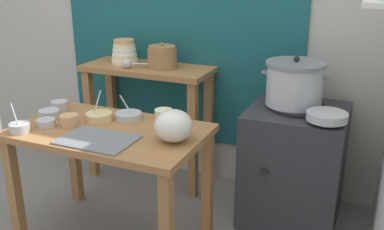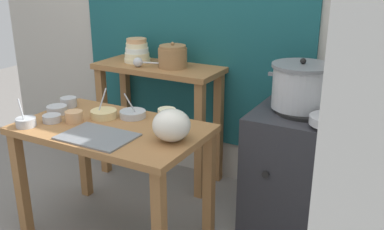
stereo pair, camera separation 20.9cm
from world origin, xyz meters
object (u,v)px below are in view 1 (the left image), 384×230
at_px(steamer_pot, 295,83).
at_px(prep_bowl_2, 60,105).
at_px(prep_table, 110,147).
at_px(prep_bowl_3, 99,116).
at_px(bowl_stack_enamel, 124,53).
at_px(clay_pot, 162,57).
at_px(prep_bowl_7, 164,114).
at_px(prep_bowl_5, 129,115).
at_px(ladle, 129,63).
at_px(stove_block, 294,164).
at_px(wide_pan, 327,116).
at_px(back_shelf_table, 148,95).
at_px(serving_tray, 97,140).
at_px(prep_bowl_6, 46,122).
at_px(prep_bowl_4, 49,113).
at_px(prep_bowl_0, 69,120).
at_px(prep_bowl_1, 20,127).
at_px(plastic_bag, 174,126).

bearing_deg(steamer_pot, prep_bowl_2, -159.07).
distance_m(prep_table, prep_bowl_3, 0.22).
height_order(steamer_pot, bowl_stack_enamel, steamer_pot).
bearing_deg(clay_pot, prep_bowl_7, -62.59).
bearing_deg(prep_bowl_5, ladle, 120.40).
distance_m(stove_block, prep_bowl_3, 1.28).
distance_m(stove_block, clay_pot, 1.18).
bearing_deg(ladle, wide_pan, -8.44).
bearing_deg(prep_bowl_5, back_shelf_table, 108.49).
xyz_separation_m(prep_table, prep_bowl_7, (0.22, 0.26, 0.15)).
height_order(bowl_stack_enamel, prep_bowl_3, bowl_stack_enamel).
xyz_separation_m(prep_bowl_2, prep_bowl_7, (0.70, 0.10, 0.00)).
relative_size(clay_pot, prep_bowl_7, 1.92).
bearing_deg(serving_tray, prep_bowl_6, 171.16).
height_order(steamer_pot, prep_bowl_3, steamer_pot).
height_order(stove_block, prep_bowl_4, stove_block).
height_order(prep_bowl_0, prep_bowl_3, prep_bowl_3).
height_order(bowl_stack_enamel, prep_bowl_1, bowl_stack_enamel).
bearing_deg(prep_bowl_0, prep_bowl_6, -155.00).
height_order(clay_pot, prep_bowl_5, clay_pot).
height_order(plastic_bag, prep_bowl_2, plastic_bag).
relative_size(prep_bowl_1, prep_bowl_2, 1.55).
xyz_separation_m(prep_bowl_0, prep_bowl_5, (0.25, 0.24, -0.01)).
bearing_deg(ladle, prep_bowl_7, -40.96).
relative_size(plastic_bag, prep_bowl_4, 1.64).
distance_m(prep_table, plastic_bag, 0.46).
relative_size(bowl_stack_enamel, plastic_bag, 0.96).
xyz_separation_m(prep_bowl_1, prep_bowl_3, (0.30, 0.34, -0.00)).
height_order(prep_table, prep_bowl_0, prep_bowl_0).
height_order(prep_bowl_2, prep_bowl_5, prep_bowl_5).
height_order(wide_pan, prep_bowl_5, prep_bowl_5).
relative_size(serving_tray, prep_bowl_5, 2.50).
height_order(ladle, prep_bowl_0, ladle).
height_order(prep_table, plastic_bag, plastic_bag).
bearing_deg(bowl_stack_enamel, steamer_pot, -5.98).
distance_m(clay_pot, prep_bowl_4, 0.90).
xyz_separation_m(bowl_stack_enamel, prep_bowl_2, (-0.09, -0.67, -0.23)).
distance_m(bowl_stack_enamel, wide_pan, 1.58).
xyz_separation_m(prep_bowl_2, prep_bowl_5, (0.49, 0.03, -0.01)).
bearing_deg(prep_bowl_1, stove_block, 33.18).
relative_size(back_shelf_table, prep_bowl_1, 5.90).
bearing_deg(stove_block, prep_bowl_0, -148.86).
distance_m(plastic_bag, prep_bowl_6, 0.79).
xyz_separation_m(prep_bowl_1, prep_bowl_6, (0.07, 0.13, -0.01)).
xyz_separation_m(bowl_stack_enamel, wide_pan, (1.53, -0.35, -0.18)).
relative_size(serving_tray, prep_bowl_2, 3.80).
bearing_deg(prep_bowl_3, prep_bowl_6, -137.72).
distance_m(prep_bowl_0, prep_bowl_6, 0.14).
distance_m(prep_bowl_2, prep_bowl_3, 0.35).
bearing_deg(serving_tray, ladle, 110.15).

